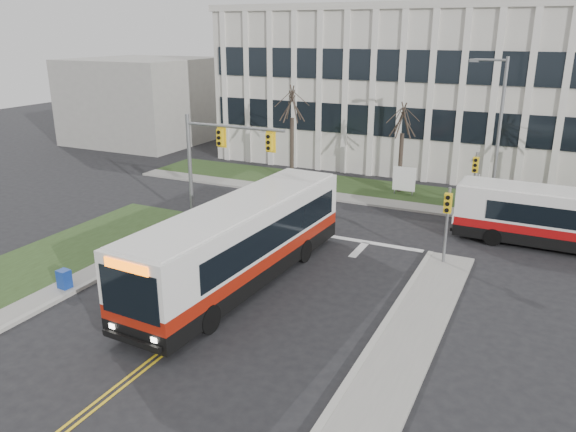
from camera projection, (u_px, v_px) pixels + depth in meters
The scene contains 17 objects.
ground at pixel (238, 294), 23.72m from camera, with size 120.00×120.00×0.00m, color black.
sidewalk_west at pixel (22, 309), 22.31m from camera, with size 1.20×26.00×0.14m, color #9E9B93.
sidewalk_east at pixel (372, 411), 16.33m from camera, with size 2.00×26.00×0.14m, color #9E9B93.
sidewalk_cross at pixel (433, 210), 34.62m from camera, with size 44.00×1.60×0.14m, color #9E9B93.
building_lawn at pixel (442, 198), 37.02m from camera, with size 44.00×5.00×0.12m, color #2C411B.
office_building at pixel (478, 90), 45.40m from camera, with size 40.00×16.00×12.00m, color beige.
building_annex at pixel (144, 100), 55.40m from camera, with size 12.00×12.00×8.00m, color #9E9B93.
mast_arm_signal at pixel (214, 152), 30.81m from camera, with size 6.11×0.38×6.20m.
signal_pole_near at pixel (447, 215), 25.86m from camera, with size 0.34×0.39×3.80m.
signal_pole_far at pixel (475, 174), 33.12m from camera, with size 0.34×0.39×3.80m.
streetlight at pixel (496, 128), 32.61m from camera, with size 2.15×0.25×9.20m.
directory_sign at pixel (404, 179), 37.27m from camera, with size 1.50×0.12×2.00m.
tree_left at pixel (292, 105), 39.84m from camera, with size 1.80×1.80×7.70m.
tree_mid at pixel (403, 121), 36.91m from camera, with size 1.80×1.80×6.82m.
bus_main at pixel (241, 244), 24.28m from camera, with size 2.91×13.42×3.58m, color silver, non-canonical shape.
bus_cross at pixel (572, 222), 28.03m from camera, with size 2.41×11.12×2.97m, color silver, non-canonical shape.
newspaper_box_blue at pixel (64, 280), 23.88m from camera, with size 0.50×0.45×0.95m, color navy.
Camera 1 is at (11.26, -18.40, 10.62)m, focal length 35.00 mm.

